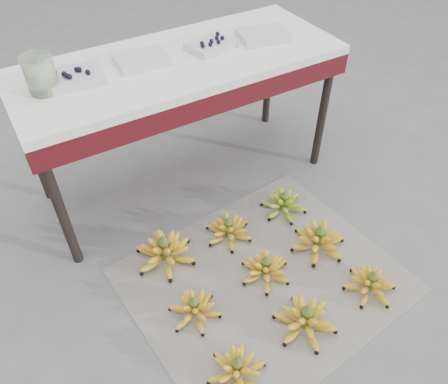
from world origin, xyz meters
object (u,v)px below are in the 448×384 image
bunch_back_left (165,252)px  tray_left (142,60)px  bunch_back_center (229,230)px  bunch_front_right (370,284)px  bunch_front_center (305,320)px  tray_far_right (263,35)px  tray_far_left (74,77)px  vendor_table (180,75)px  bunch_mid_right (318,240)px  bunch_front_left (237,370)px  bunch_mid_center (265,269)px  glass_jar (40,74)px  tray_right (211,45)px  bunch_back_right (284,204)px  bunch_mid_left (194,309)px  newspaper_mat (264,280)px

bunch_back_left → tray_left: 0.95m
bunch_back_center → bunch_front_right: bearing=-59.5°
bunch_front_center → tray_far_right: (0.50, 1.14, 0.75)m
tray_far_left → tray_far_right: 1.00m
vendor_table → bunch_mid_right: bearing=-68.8°
bunch_front_left → bunch_back_left: size_ratio=0.84×
bunch_back_left → bunch_mid_center: bearing=-53.5°
vendor_table → tray_left: bearing=168.4°
bunch_mid_center → bunch_back_left: size_ratio=0.90×
bunch_back_center → glass_jar: bearing=136.1°
tray_right → tray_far_right: size_ratio=0.91×
vendor_table → bunch_back_right: bearing=-57.7°
bunch_mid_center → tray_far_right: tray_far_right is taller
bunch_mid_left → bunch_back_left: size_ratio=0.76×
bunch_back_right → tray_far_right: size_ratio=0.92×
bunch_mid_left → bunch_back_right: (0.75, 0.34, 0.00)m
newspaper_mat → bunch_back_right: bearing=43.1°
bunch_front_left → bunch_front_right: size_ratio=1.13×
tray_right → newspaper_mat: bearing=-103.7°
bunch_front_left → bunch_mid_left: size_ratio=1.12×
bunch_mid_right → tray_right: 1.15m
newspaper_mat → bunch_front_right: bearing=-37.6°
bunch_mid_center → bunch_back_center: size_ratio=1.26×
bunch_mid_right → bunch_back_right: size_ratio=1.42×
newspaper_mat → bunch_front_right: (0.40, -0.31, 0.05)m
bunch_mid_left → bunch_back_center: bunch_back_center is taller
newspaper_mat → bunch_back_right: 0.50m
bunch_front_right → tray_far_left: size_ratio=0.97×
bunch_front_right → bunch_mid_center: 0.50m
bunch_mid_center → bunch_mid_right: (0.34, 0.01, 0.01)m
bunch_front_right → tray_right: 1.42m
bunch_back_left → tray_right: tray_right is taller
bunch_back_right → bunch_front_center: bearing=-116.9°
bunch_mid_center → bunch_back_left: 0.51m
bunch_back_right → vendor_table: size_ratio=0.16×
bunch_front_center → glass_jar: size_ratio=1.72×
bunch_mid_left → bunch_mid_right: size_ratio=0.73×
bunch_back_left → vendor_table: bearing=41.2°
tray_far_right → bunch_back_right: bearing=-106.4°
tray_far_left → tray_left: tray_far_left is taller
bunch_mid_center → vendor_table: 1.07m
bunch_front_left → tray_left: (0.22, 1.25, 0.76)m
bunch_front_left → bunch_mid_center: size_ratio=0.94×
bunch_mid_left → vendor_table: vendor_table is taller
bunch_front_right → bunch_mid_left: bearing=152.4°
tray_left → bunch_back_left: bearing=-110.9°
tray_right → bunch_front_left: bearing=-115.6°
bunch_back_left → tray_far_left: size_ratio=1.31×
bunch_back_center → bunch_front_left: bearing=-120.5°
newspaper_mat → tray_far_right: size_ratio=4.36×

